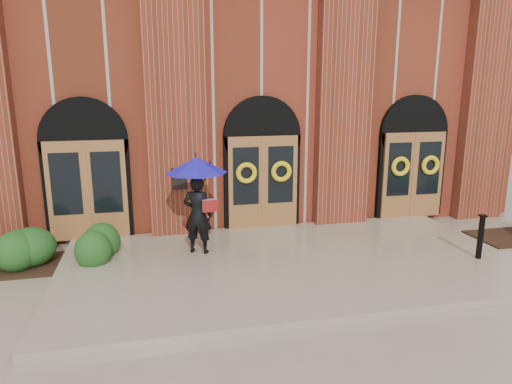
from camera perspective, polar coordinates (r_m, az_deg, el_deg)
name	(u,v)px	position (r m, az deg, el deg)	size (l,w,h in m)	color
ground	(292,269)	(10.24, 4.51, -9.57)	(90.00, 90.00, 0.00)	gray
landing	(290,263)	(10.35, 4.26, -8.88)	(10.00, 5.30, 0.15)	gray
church_building	(226,98)	(18.02, -3.79, 11.70)	(16.20, 12.53, 7.00)	maroon
man_with_umbrella	(197,186)	(10.40, -7.39, 0.69)	(1.85, 1.85, 2.25)	black
metal_post	(481,236)	(11.38, 26.27, -4.92)	(0.15, 0.15, 1.02)	black
hedge_wall_left	(51,247)	(11.30, -24.20, -6.30)	(3.20, 1.28, 0.82)	#1C4517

